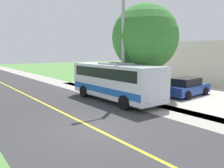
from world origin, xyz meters
name	(u,v)px	position (x,y,z in m)	size (l,w,h in m)	color
ground_plane	(93,128)	(0.00, 0.00, 0.00)	(120.00, 120.00, 0.00)	#548442
road_surface	(93,128)	(0.00, 0.00, 0.00)	(8.00, 100.00, 0.01)	#333335
sidewalk	(167,111)	(-5.20, 0.00, 0.00)	(2.40, 100.00, 0.01)	#9E9991
road_centre_line	(93,128)	(0.00, 0.00, 0.01)	(0.16, 100.00, 0.00)	gold
shuttle_bus_front	(115,80)	(-4.51, -4.12, 1.51)	(2.67, 7.98, 2.73)	silver
street_light_pole	(122,32)	(-4.89, -3.88, 4.83)	(1.97, 0.24, 8.84)	#9E9EA3
parked_car_near	(186,87)	(-10.15, -2.13, 0.69)	(4.54, 2.30, 1.45)	navy
tree_curbside	(145,38)	(-7.40, -4.13, 4.57)	(5.14, 5.14, 7.15)	brown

